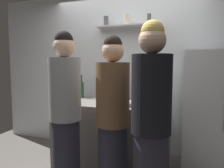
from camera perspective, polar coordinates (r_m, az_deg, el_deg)
The scene contains 12 objects.
back_wall_assembly at distance 3.55m, azimuth 4.23°, elevation 3.32°, with size 4.80×0.32×2.60m.
refrigerator at distance 3.10m, azimuth 23.78°, elevation -6.83°, with size 0.59×0.64×1.60m.
counter at distance 2.99m, azimuth 0.00°, elevation -13.64°, with size 1.48×0.71×0.92m, color #66605B.
baking_pan at distance 2.65m, azimuth 6.91°, elevation -5.34°, with size 0.34×0.24×0.05m, color gray.
utensil_holder at distance 2.87m, azimuth -2.83°, elevation -3.72°, with size 0.12×0.12×0.22m.
wine_bottle_amber_glass at distance 2.73m, azimuth 1.12°, elevation -2.97°, with size 0.07×0.07×0.32m.
wine_bottle_pale_glass at distance 3.02m, azimuth 7.08°, elevation -1.97°, with size 0.07×0.07×0.34m.
wine_bottle_green_glass at distance 3.31m, azimuth -8.16°, elevation -1.33°, with size 0.07×0.07×0.35m.
water_bottle_plastic at distance 3.00m, azimuth -12.44°, elevation -2.88°, with size 0.09×0.09×0.21m.
person_blonde at distance 1.90m, azimuth 10.29°, elevation -11.08°, with size 0.34×0.34×1.79m.
person_brown_jacket at distance 2.22m, azimuth 0.20°, elevation -9.78°, with size 0.34×0.34×1.71m.
person_grey_hoodie at distance 2.37m, azimuth -12.28°, elevation -8.01°, with size 0.34×0.34×1.77m.
Camera 1 is at (0.90, -2.18, 1.43)m, focal length 34.38 mm.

